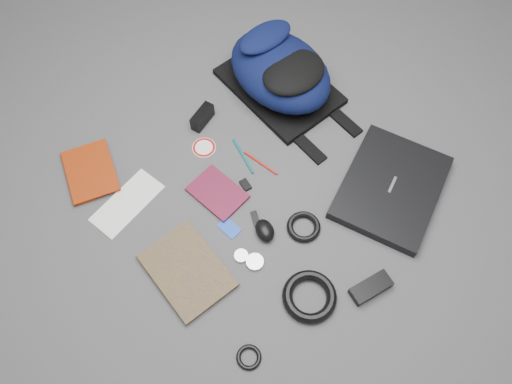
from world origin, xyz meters
TOP-DOWN VIEW (x-y plane):
  - ground at (0.00, 0.00)m, footprint 4.00×4.00m
  - backpack at (0.35, 0.31)m, footprint 0.35×0.49m
  - laptop at (0.37, -0.27)m, footprint 0.49×0.45m
  - textbook_red at (-0.48, 0.44)m, footprint 0.22×0.26m
  - comic_book at (-0.44, -0.09)m, footprint 0.21×0.28m
  - envelope at (-0.36, 0.24)m, footprint 0.27×0.17m
  - dvd_case at (-0.10, 0.08)m, footprint 0.16×0.20m
  - compact_camera at (0.03, 0.36)m, footprint 0.11×0.07m
  - sticker_disc at (-0.03, 0.26)m, footprint 0.09×0.09m
  - pen_teal at (0.06, 0.15)m, footprint 0.04×0.16m
  - pen_red at (0.09, 0.09)m, footprint 0.04×0.14m
  - id_badge at (-0.15, -0.04)m, footprint 0.06×0.08m
  - usb_black at (-0.06, -0.07)m, footprint 0.04×0.06m
  - key_fob at (-0.01, 0.05)m, footprint 0.03×0.04m
  - mouse at (-0.06, -0.13)m, footprint 0.08×0.09m
  - headphone_left at (-0.15, -0.19)m, footprint 0.07×0.07m
  - headphone_right at (-0.17, -0.15)m, footprint 0.06×0.06m
  - cable_coil at (0.05, -0.19)m, footprint 0.12×0.12m
  - power_brick at (0.08, -0.48)m, footprint 0.14×0.07m
  - power_cord_coil at (-0.09, -0.38)m, footprint 0.17×0.17m
  - earbud_coil at (-0.34, -0.41)m, footprint 0.08×0.08m

SIDE VIEW (x-z plane):
  - ground at x=0.00m, z-range 0.00..0.00m
  - sticker_disc at x=-0.03m, z-range 0.00..0.00m
  - id_badge at x=-0.15m, z-range 0.00..0.00m
  - envelope at x=-0.36m, z-range 0.00..0.00m
  - pen_red at x=0.09m, z-range 0.00..0.01m
  - pen_teal at x=0.06m, z-range 0.00..0.01m
  - usb_black at x=-0.06m, z-range 0.00..0.01m
  - headphone_right at x=-0.17m, z-range 0.00..0.01m
  - key_fob at x=-0.01m, z-range 0.00..0.01m
  - headphone_left at x=-0.15m, z-range 0.00..0.01m
  - earbud_coil at x=-0.34m, z-range 0.00..0.01m
  - dvd_case at x=-0.10m, z-range 0.00..0.01m
  - comic_book at x=-0.44m, z-range 0.00..0.02m
  - cable_coil at x=0.05m, z-range 0.00..0.02m
  - textbook_red at x=-0.48m, z-range 0.00..0.02m
  - power_brick at x=0.08m, z-range 0.00..0.03m
  - power_cord_coil at x=-0.09m, z-range 0.00..0.03m
  - laptop at x=0.37m, z-range 0.00..0.04m
  - mouse at x=-0.06m, z-range 0.00..0.04m
  - compact_camera at x=0.03m, z-range 0.00..0.06m
  - backpack at x=0.35m, z-range 0.00..0.20m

